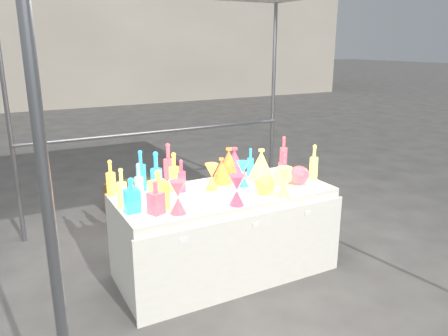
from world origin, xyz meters
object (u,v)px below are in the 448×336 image
hourglass_0 (178,197)px  lampshade_0 (229,164)px  display_table (225,233)px  globe_0 (265,186)px  decanter_0 (158,189)px  cardboard_box_closed (131,198)px  bottle_0 (111,177)px

hourglass_0 → lampshade_0: size_ratio=0.86×
display_table → globe_0: size_ratio=11.00×
display_table → lampshade_0: bearing=55.4°
decanter_0 → globe_0: size_ratio=1.76×
cardboard_box_closed → hourglass_0: hourglass_0 is taller
bottle_0 → hourglass_0: 0.71m
decanter_0 → globe_0: (0.87, -0.11, -0.08)m
decanter_0 → display_table: bearing=9.5°
display_table → hourglass_0: (-0.53, -0.27, 0.50)m
cardboard_box_closed → hourglass_0: (-0.21, -2.03, 0.69)m
cardboard_box_closed → globe_0: size_ratio=3.02×
globe_0 → cardboard_box_closed: bearing=106.4°
hourglass_0 → globe_0: size_ratio=1.47×
globe_0 → hourglass_0: bearing=-175.2°
display_table → globe_0: (0.26, -0.21, 0.44)m
hourglass_0 → lampshade_0: bearing=37.8°
hourglass_0 → globe_0: hourglass_0 is taller
bottle_0 → hourglass_0: bearing=-62.9°
display_table → bottle_0: (-0.85, 0.36, 0.52)m
lampshade_0 → cardboard_box_closed: bearing=107.8°
hourglass_0 → bottle_0: bearing=117.1°
decanter_0 → hourglass_0: 0.20m
globe_0 → decanter_0: bearing=172.9°
display_table → lampshade_0: size_ratio=6.40×
decanter_0 → globe_0: decanter_0 is taller
cardboard_box_closed → globe_0: bearing=-85.5°
bottle_0 → globe_0: bottle_0 is taller
display_table → cardboard_box_closed: (-0.31, 1.76, -0.19)m
cardboard_box_closed → globe_0: (0.58, -1.96, 0.63)m
hourglass_0 → cardboard_box_closed: bearing=84.0°
decanter_0 → lampshade_0: size_ratio=1.02×
bottle_0 → decanter_0: bearing=-62.3°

